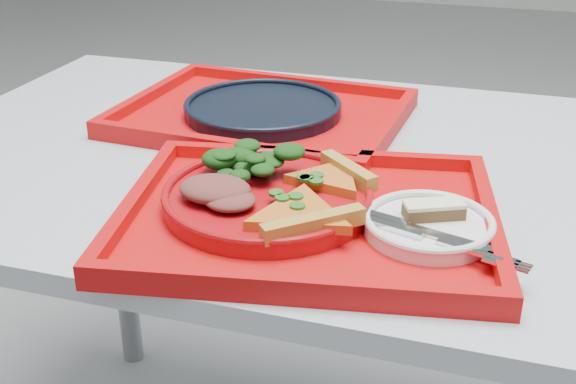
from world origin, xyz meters
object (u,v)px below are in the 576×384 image
object	(u,v)px
tray_far	(263,118)
dinner_plate	(268,200)
dessert_bar	(434,210)
tray_main	(308,220)
navy_plate	(263,110)

from	to	relation	value
tray_far	dinner_plate	bearing A→B (deg)	-66.24
tray_far	dinner_plate	world-z (taller)	dinner_plate
tray_far	dessert_bar	bearing A→B (deg)	-40.67
tray_main	dinner_plate	xyz separation A→B (m)	(-0.05, 0.01, 0.02)
navy_plate	tray_main	bearing A→B (deg)	-62.52
tray_main	tray_far	bearing A→B (deg)	107.63
navy_plate	dessert_bar	xyz separation A→B (m)	(0.32, -0.31, 0.02)
tray_main	dinner_plate	distance (m)	0.06
tray_main	dessert_bar	distance (m)	0.15
tray_far	navy_plate	distance (m)	0.01
tray_far	navy_plate	world-z (taller)	navy_plate
dinner_plate	dessert_bar	distance (m)	0.20
tray_far	dessert_bar	xyz separation A→B (m)	(0.32, -0.31, 0.03)
dinner_plate	navy_plate	xyz separation A→B (m)	(-0.12, 0.32, -0.00)
tray_main	navy_plate	bearing A→B (deg)	107.63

